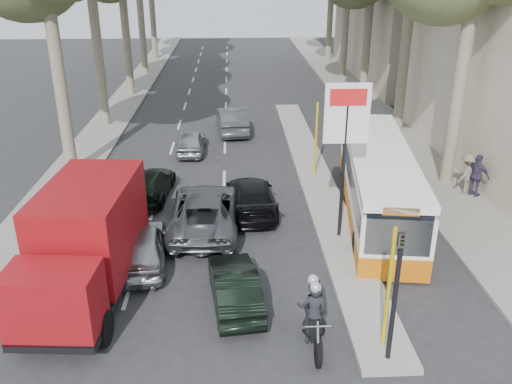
% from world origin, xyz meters
% --- Properties ---
extents(ground, '(120.00, 120.00, 0.00)m').
position_xyz_m(ground, '(0.00, 0.00, 0.00)').
color(ground, '#28282B').
rests_on(ground, ground).
extents(sidewalk_right, '(3.20, 70.00, 0.12)m').
position_xyz_m(sidewalk_right, '(8.60, 25.00, 0.06)').
color(sidewalk_right, gray).
rests_on(sidewalk_right, ground).
extents(median_left, '(2.40, 64.00, 0.12)m').
position_xyz_m(median_left, '(-8.00, 28.00, 0.06)').
color(median_left, gray).
rests_on(median_left, ground).
extents(traffic_island, '(1.50, 26.00, 0.16)m').
position_xyz_m(traffic_island, '(3.25, 11.00, 0.08)').
color(traffic_island, gray).
rests_on(traffic_island, ground).
extents(billboard, '(1.50, 12.10, 5.60)m').
position_xyz_m(billboard, '(3.25, 5.00, 3.70)').
color(billboard, yellow).
rests_on(billboard, ground).
extents(traffic_light_island, '(0.16, 0.41, 3.60)m').
position_xyz_m(traffic_light_island, '(3.25, -1.50, 2.49)').
color(traffic_light_island, black).
rests_on(traffic_light_island, ground).
extents(silver_hatchback, '(1.93, 4.05, 1.34)m').
position_xyz_m(silver_hatchback, '(-3.50, 3.60, 0.67)').
color(silver_hatchback, '#95989C').
rests_on(silver_hatchback, ground).
extents(dark_hatchback, '(1.70, 3.75, 1.19)m').
position_xyz_m(dark_hatchback, '(-0.50, 1.19, 0.60)').
color(dark_hatchback, black).
rests_on(dark_hatchback, ground).
extents(queue_car_a, '(2.57, 5.34, 1.47)m').
position_xyz_m(queue_car_a, '(-1.54, 6.03, 0.73)').
color(queue_car_a, '#4E5156').
rests_on(queue_car_a, ground).
extents(queue_car_b, '(2.08, 4.48, 1.27)m').
position_xyz_m(queue_car_b, '(0.21, 7.48, 0.63)').
color(queue_car_b, black).
rests_on(queue_car_b, ground).
extents(queue_car_c, '(1.43, 3.47, 1.18)m').
position_xyz_m(queue_car_c, '(-2.62, 14.75, 0.59)').
color(queue_car_c, '#A0A3A7').
rests_on(queue_car_c, ground).
extents(queue_car_d, '(1.96, 4.57, 1.46)m').
position_xyz_m(queue_car_d, '(-0.50, 18.30, 0.73)').
color(queue_car_d, '#4B4E53').
rests_on(queue_car_d, ground).
extents(queue_car_e, '(2.03, 4.24, 1.19)m').
position_xyz_m(queue_car_e, '(-4.00, 9.02, 0.60)').
color(queue_car_e, black).
rests_on(queue_car_e, ground).
extents(red_truck, '(2.75, 6.28, 3.27)m').
position_xyz_m(red_truck, '(-4.76, 1.92, 1.73)').
color(red_truck, black).
rests_on(red_truck, ground).
extents(city_bus, '(3.58, 10.39, 2.68)m').
position_xyz_m(city_bus, '(5.06, 7.00, 1.41)').
color(city_bus, '#D3650B').
rests_on(city_bus, ground).
extents(motorcycle, '(0.80, 2.23, 1.89)m').
position_xyz_m(motorcycle, '(1.50, -0.51, 0.86)').
color(motorcycle, black).
rests_on(motorcycle, ground).
extents(pedestrian_near, '(1.06, 1.16, 1.81)m').
position_xyz_m(pedestrian_near, '(9.57, 8.32, 1.02)').
color(pedestrian_near, '#3A324C').
rests_on(pedestrian_near, sidewalk_right).
extents(pedestrian_far, '(1.18, 1.06, 1.72)m').
position_xyz_m(pedestrian_far, '(9.28, 8.64, 0.98)').
color(pedestrian_far, '#706154').
rests_on(pedestrian_far, sidewalk_right).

